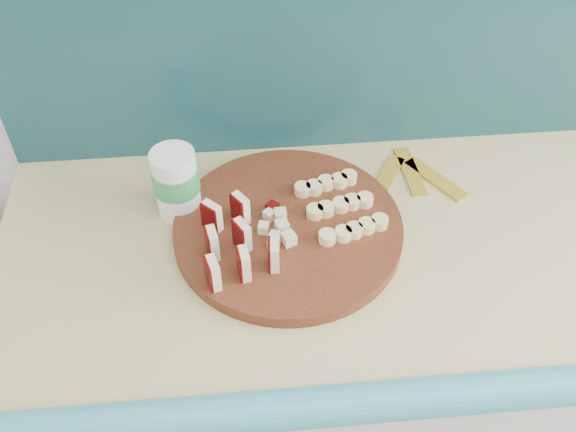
{
  "coord_description": "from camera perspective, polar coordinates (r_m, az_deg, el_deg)",
  "views": [
    {
      "loc": [
        -0.55,
        0.77,
        1.75
      ],
      "look_at": [
        -0.48,
        1.54,
        0.96
      ],
      "focal_mm": 40.0,
      "sensor_mm": 36.0,
      "label": 1
    }
  ],
  "objects": [
    {
      "name": "canister",
      "position": [
        1.15,
        -9.91,
        2.99
      ],
      "size": [
        0.08,
        0.08,
        0.14
      ],
      "rotation": [
        0.0,
        0.0,
        -0.15
      ],
      "color": "white",
      "rests_on": "kitchen_counter"
    },
    {
      "name": "apple_chunks",
      "position": [
        1.11,
        -1.22,
        -0.71
      ],
      "size": [
        0.06,
        0.07,
        0.02
      ],
      "color": "beige",
      "rests_on": "cutting_board"
    },
    {
      "name": "banana_slices",
      "position": [
        1.15,
        4.61,
        0.92
      ],
      "size": [
        0.16,
        0.17,
        0.02
      ],
      "color": "beige",
      "rests_on": "cutting_board"
    },
    {
      "name": "cutting_board",
      "position": [
        1.14,
        0.0,
        -1.15
      ],
      "size": [
        0.5,
        0.5,
        0.03
      ],
      "primitive_type": "cylinder",
      "rotation": [
        0.0,
        0.0,
        0.28
      ],
      "color": "#411A0D",
      "rests_on": "kitchen_counter"
    },
    {
      "name": "apple_wedges",
      "position": [
        1.06,
        -4.87,
        -2.28
      ],
      "size": [
        0.13,
        0.18,
        0.06
      ],
      "color": "beige",
      "rests_on": "cutting_board"
    },
    {
      "name": "kitchen_counter",
      "position": [
        1.63,
        21.49,
        -11.91
      ],
      "size": [
        2.2,
        0.63,
        0.91
      ],
      "color": "silver",
      "rests_on": "ground"
    },
    {
      "name": "banana_peel",
      "position": [
        1.27,
        10.83,
        3.49
      ],
      "size": [
        0.2,
        0.16,
        0.01
      ],
      "rotation": [
        0.0,
        0.0,
        -0.11
      ],
      "color": "gold",
      "rests_on": "kitchen_counter"
    }
  ]
}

